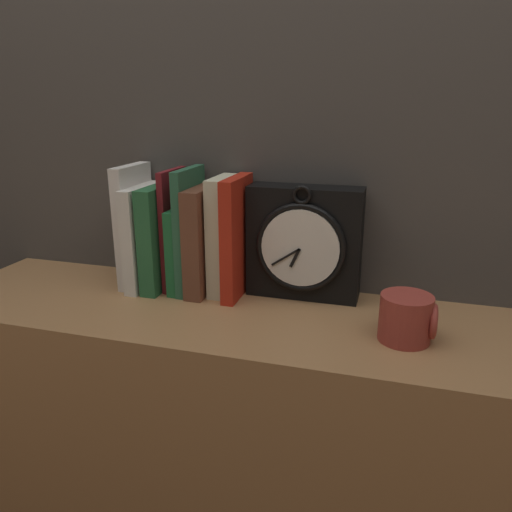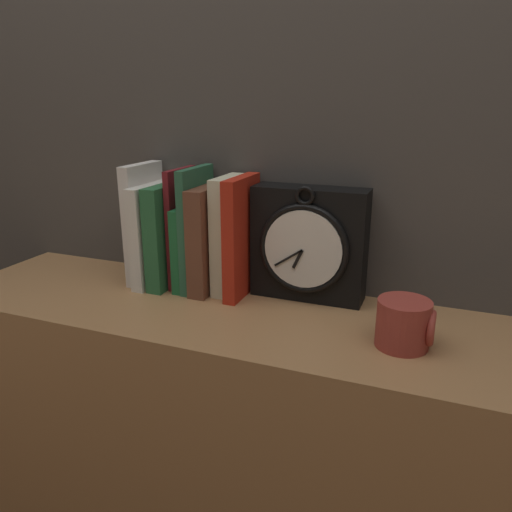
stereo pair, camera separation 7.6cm
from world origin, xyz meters
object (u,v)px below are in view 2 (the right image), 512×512
(book_slot1_white, at_px, (153,234))
(book_slot7_cream, at_px, (229,235))
(book_slot8_red, at_px, (242,237))
(book_slot4_green, at_px, (189,246))
(clock, at_px, (308,244))
(book_slot6_brown, at_px, (209,239))
(mug, at_px, (405,324))
(book_slot3_maroon, at_px, (182,228))
(book_slot2_green, at_px, (168,235))
(book_slot5_green, at_px, (197,229))
(book_slot0_white, at_px, (144,223))

(book_slot1_white, relative_size, book_slot7_cream, 0.90)
(book_slot8_red, bearing_deg, book_slot7_cream, 162.12)
(book_slot1_white, distance_m, book_slot4_green, 0.09)
(clock, distance_m, book_slot6_brown, 0.21)
(mug, bearing_deg, book_slot4_green, 165.26)
(book_slot1_white, distance_m, book_slot6_brown, 0.13)
(book_slot3_maroon, bearing_deg, book_slot7_cream, -0.31)
(book_slot2_green, xyz_separation_m, book_slot5_green, (0.07, 0.01, 0.02))
(clock, height_order, book_slot5_green, book_slot5_green)
(book_slot3_maroon, relative_size, mug, 2.71)
(book_slot0_white, xyz_separation_m, book_slot6_brown, (0.16, -0.00, -0.02))
(book_slot2_green, xyz_separation_m, book_slot8_red, (0.17, 0.00, 0.01))
(book_slot8_red, xyz_separation_m, mug, (0.34, -0.12, -0.08))
(book_slot0_white, distance_m, book_slot4_green, 0.12)
(clock, bearing_deg, book_slot2_green, -174.02)
(book_slot6_brown, xyz_separation_m, book_slot8_red, (0.07, 0.00, 0.01))
(clock, relative_size, mug, 2.54)
(clock, bearing_deg, book_slot4_green, -174.43)
(book_slot1_white, relative_size, book_slot3_maroon, 0.86)
(clock, xyz_separation_m, book_slot3_maroon, (-0.28, -0.02, 0.01))
(book_slot3_maroon, bearing_deg, book_slot1_white, -165.74)
(clock, xyz_separation_m, book_slot0_white, (-0.37, -0.02, 0.02))
(book_slot0_white, relative_size, mug, 2.78)
(book_slot3_maroon, height_order, book_slot4_green, book_slot3_maroon)
(book_slot3_maroon, bearing_deg, book_slot2_green, -152.76)
(book_slot0_white, relative_size, book_slot6_brown, 1.17)
(clock, relative_size, book_slot6_brown, 1.07)
(book_slot0_white, relative_size, book_slot8_red, 1.06)
(clock, height_order, book_slot1_white, clock)
(book_slot0_white, distance_m, book_slot2_green, 0.07)
(book_slot2_green, bearing_deg, book_slot6_brown, 1.62)
(clock, bearing_deg, book_slot7_cream, -173.60)
(book_slot5_green, bearing_deg, book_slot6_brown, -5.49)
(book_slot8_red, bearing_deg, book_slot2_green, -179.05)
(clock, xyz_separation_m, book_slot2_green, (-0.30, -0.03, -0.00))
(book_slot1_white, xyz_separation_m, book_slot4_green, (0.08, 0.01, -0.02))
(book_slot0_white, distance_m, book_slot6_brown, 0.16)
(clock, distance_m, book_slot8_red, 0.14)
(book_slot4_green, relative_size, book_slot8_red, 0.72)
(book_slot1_white, height_order, book_slot2_green, book_slot2_green)
(clock, xyz_separation_m, book_slot6_brown, (-0.21, -0.03, -0.00))
(book_slot4_green, height_order, book_slot8_red, book_slot8_red)
(book_slot1_white, bearing_deg, book_slot0_white, 160.88)
(book_slot0_white, bearing_deg, book_slot8_red, -0.96)
(book_slot6_brown, relative_size, book_slot8_red, 0.90)
(book_slot0_white, bearing_deg, mug, -12.00)
(book_slot3_maroon, xyz_separation_m, book_slot6_brown, (0.07, -0.01, -0.02))
(book_slot3_maroon, height_order, book_slot8_red, book_slot3_maroon)
(book_slot0_white, xyz_separation_m, book_slot1_white, (0.03, -0.01, -0.02))
(mug, bearing_deg, book_slot2_green, 167.28)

